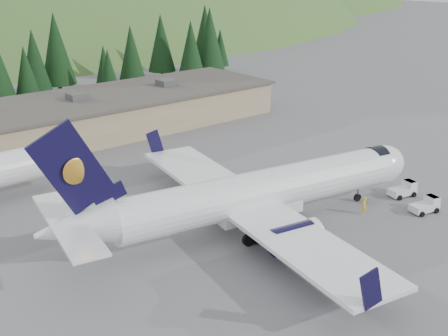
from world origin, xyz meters
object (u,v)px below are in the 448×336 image
baggage_tug_a (426,205)px  baggage_tug_b (404,189)px  ramp_worker (364,206)px  airliner (255,194)px  terminal_building (45,123)px

baggage_tug_a → baggage_tug_b: bearing=77.4°
baggage_tug_b → ramp_worker: size_ratio=1.81×
airliner → baggage_tug_b: bearing=-4.1°
airliner → baggage_tug_b: airliner is taller
airliner → terminal_building: 38.01m
baggage_tug_b → ramp_worker: bearing=-165.3°
airliner → baggage_tug_b: 18.04m
baggage_tug_a → baggage_tug_b: 4.17m
baggage_tug_a → terminal_building: (-19.33, 46.06, 1.94)m
baggage_tug_a → baggage_tug_b: (1.85, 3.73, 0.01)m
baggage_tug_b → terminal_building: bearing=130.3°
airliner → terminal_building: (-3.92, 37.80, -0.73)m
airliner → terminal_building: airliner is taller
airliner → ramp_worker: airliner is taller
airliner → baggage_tug_a: 17.69m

